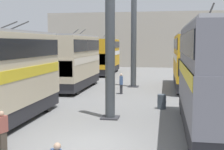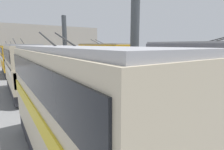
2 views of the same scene
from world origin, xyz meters
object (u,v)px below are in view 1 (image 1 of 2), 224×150
(bus_left_far, at_px, (189,58))
(bus_right_far, at_px, (105,54))
(bus_left_near, at_px, (212,71))
(oil_drum, at_px, (162,102))
(bus_right_mid, at_px, (75,58))
(person_by_right_row, at_px, (2,130))
(person_aisle_midway, at_px, (121,83))
(bus_right_near, at_px, (3,72))

(bus_left_far, height_order, bus_right_far, bus_left_far)
(bus_left_near, distance_m, oil_drum, 6.05)
(bus_left_near, height_order, bus_right_far, bus_left_near)
(bus_right_mid, bearing_deg, bus_left_far, -78.21)
(bus_right_far, bearing_deg, bus_left_near, -158.98)
(bus_left_near, distance_m, person_by_right_row, 9.46)
(bus_right_far, distance_m, person_aisle_midway, 16.99)
(person_by_right_row, distance_m, oil_drum, 10.82)
(person_aisle_midway, xyz_separation_m, oil_drum, (-5.36, -3.38, -0.44))
(person_by_right_row, bearing_deg, bus_left_far, -94.12)
(bus_right_mid, relative_size, bus_right_far, 0.89)
(bus_left_far, bearing_deg, oil_drum, 166.60)
(bus_right_far, height_order, oil_drum, bus_right_far)
(bus_right_near, bearing_deg, bus_right_far, 0.00)
(bus_right_far, xyz_separation_m, person_aisle_midway, (-16.26, -4.55, -1.86))
(person_by_right_row, xyz_separation_m, oil_drum, (8.97, -6.04, -0.37))
(bus_left_far, distance_m, bus_right_mid, 10.46)
(bus_right_far, bearing_deg, bus_right_near, -180.00)
(bus_right_far, bearing_deg, person_by_right_row, -176.45)
(bus_left_near, height_order, bus_right_near, bus_left_near)
(bus_right_near, xyz_separation_m, oil_drum, (5.33, -7.94, -2.28))
(person_aisle_midway, bearing_deg, bus_right_mid, -40.25)
(bus_right_far, distance_m, oil_drum, 23.15)
(bus_left_near, distance_m, bus_left_far, 14.70)
(bus_right_near, height_order, person_by_right_row, bus_right_near)
(bus_left_far, xyz_separation_m, bus_right_far, (11.95, 10.24, -0.10))
(bus_left_far, relative_size, oil_drum, 11.28)
(bus_left_far, height_order, oil_drum, bus_left_far)
(bus_left_near, relative_size, person_by_right_row, 6.31)
(bus_left_far, relative_size, person_by_right_row, 6.60)
(person_by_right_row, bearing_deg, bus_right_near, -42.46)
(bus_right_near, height_order, bus_right_mid, bus_right_mid)
(oil_drum, bearing_deg, person_aisle_midway, 32.26)
(bus_right_mid, bearing_deg, person_aisle_midway, -115.52)
(bus_left_near, height_order, person_by_right_row, bus_left_near)
(bus_right_near, xyz_separation_m, person_by_right_row, (-3.64, -1.90, -1.92))
(bus_right_near, relative_size, bus_right_mid, 1.05)
(person_aisle_midway, bearing_deg, bus_right_near, 52.21)
(bus_left_far, bearing_deg, person_by_right_row, 155.89)
(bus_right_mid, xyz_separation_m, bus_right_far, (14.09, 0.00, -0.04))
(oil_drum, bearing_deg, bus_right_far, 20.15)
(bus_left_near, bearing_deg, bus_right_mid, 39.18)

